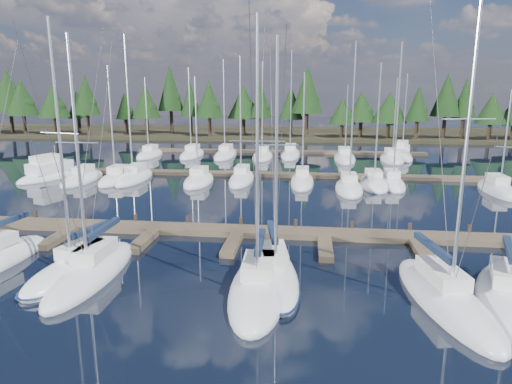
# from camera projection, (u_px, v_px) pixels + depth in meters

# --- Properties ---
(ground) EXTENTS (260.00, 260.00, 0.00)m
(ground) POSITION_uv_depth(u_px,v_px,m) (258.00, 195.00, 44.12)
(ground) COLOR black
(ground) RESTS_ON ground
(far_shore) EXTENTS (220.00, 30.00, 0.60)m
(far_shore) POSITION_uv_depth(u_px,v_px,m) (288.00, 133.00, 102.16)
(far_shore) COLOR #2B2818
(far_shore) RESTS_ON ground
(main_dock) EXTENTS (44.00, 6.13, 0.90)m
(main_dock) POSITION_uv_depth(u_px,v_px,m) (238.00, 234.00, 31.83)
(main_dock) COLOR brown
(main_dock) RESTS_ON ground
(back_docks) EXTENTS (50.00, 21.80, 0.40)m
(back_docks) POSITION_uv_depth(u_px,v_px,m) (274.00, 162.00, 63.04)
(back_docks) COLOR brown
(back_docks) RESTS_ON ground
(front_sailboat_1) EXTENTS (4.73, 8.35, 14.32)m
(front_sailboat_1) POSITION_uv_depth(u_px,v_px,m) (78.00, 270.00, 25.27)
(front_sailboat_1) COLOR silver
(front_sailboat_1) RESTS_ON ground
(front_sailboat_2) EXTENTS (2.56, 9.45, 13.51)m
(front_sailboat_2) POSITION_uv_depth(u_px,v_px,m) (93.00, 271.00, 25.02)
(front_sailboat_2) COLOR silver
(front_sailboat_2) RESTS_ON ground
(front_sailboat_3) EXTENTS (3.15, 9.05, 14.09)m
(front_sailboat_3) POSITION_uv_depth(u_px,v_px,m) (258.00, 289.00, 22.90)
(front_sailboat_3) COLOR silver
(front_sailboat_3) RESTS_ON ground
(front_sailboat_4) EXTENTS (3.95, 9.23, 13.38)m
(front_sailboat_4) POSITION_uv_depth(u_px,v_px,m) (274.00, 275.00, 24.60)
(front_sailboat_4) COLOR silver
(front_sailboat_4) RESTS_ON ground
(front_sailboat_5) EXTENTS (4.28, 10.21, 16.03)m
(front_sailboat_5) POSITION_uv_depth(u_px,v_px,m) (445.00, 297.00, 21.89)
(front_sailboat_5) COLOR silver
(front_sailboat_5) RESTS_ON ground
(front_sailboat_6) EXTENTS (5.43, 9.60, 13.75)m
(front_sailboat_6) POSITION_uv_depth(u_px,v_px,m) (508.00, 298.00, 21.88)
(front_sailboat_6) COLOR silver
(front_sailboat_6) RESTS_ON ground
(back_sailboat_rows) EXTENTS (46.38, 33.66, 16.45)m
(back_sailboat_rows) POSITION_uv_depth(u_px,v_px,m) (272.00, 166.00, 58.83)
(back_sailboat_rows) COLOR silver
(back_sailboat_rows) RESTS_ON ground
(motor_yacht_left) EXTENTS (5.55, 9.47, 4.49)m
(motor_yacht_left) POSITION_uv_depth(u_px,v_px,m) (50.00, 174.00, 52.55)
(motor_yacht_left) COLOR silver
(motor_yacht_left) RESTS_ON ground
(motor_yacht_right) EXTENTS (4.53, 8.81, 4.20)m
(motor_yacht_right) POSITION_uv_depth(u_px,v_px,m) (402.00, 155.00, 67.80)
(motor_yacht_right) COLOR silver
(motor_yacht_right) RESTS_ON ground
(tree_line) EXTENTS (187.11, 11.27, 14.39)m
(tree_line) POSITION_uv_depth(u_px,v_px,m) (264.00, 102.00, 91.57)
(tree_line) COLOR black
(tree_line) RESTS_ON far_shore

